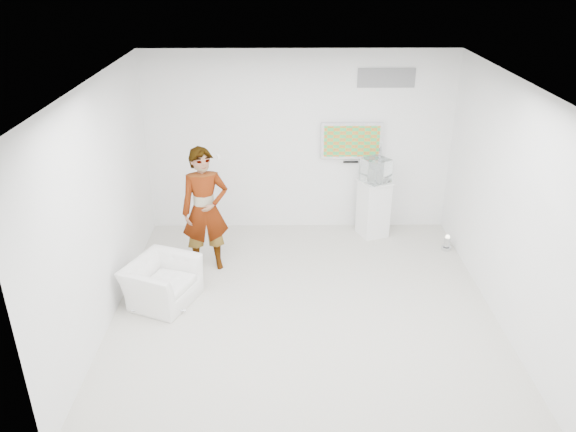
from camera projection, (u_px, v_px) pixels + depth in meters
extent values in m
cube|color=beige|center=(303.00, 307.00, 7.53)|extent=(5.00, 5.00, 0.01)
cube|color=#323235|center=(307.00, 83.00, 6.26)|extent=(5.00, 5.00, 0.01)
cube|color=white|center=(299.00, 143.00, 9.16)|extent=(5.00, 0.01, 3.00)
cube|color=white|center=(316.00, 328.00, 4.63)|extent=(5.00, 0.01, 3.00)
cube|color=white|center=(101.00, 206.00, 6.87)|extent=(0.01, 5.00, 3.00)
cube|color=white|center=(507.00, 204.00, 6.92)|extent=(0.01, 5.00, 3.00)
cube|color=silver|center=(351.00, 141.00, 9.10)|extent=(1.00, 0.08, 0.60)
cube|color=slate|center=(386.00, 78.00, 8.71)|extent=(0.90, 0.02, 0.30)
imported|color=white|center=(205.00, 210.00, 8.11)|extent=(0.77, 0.59, 1.88)
imported|color=white|center=(162.00, 282.00, 7.55)|extent=(1.08, 1.14, 0.59)
cube|color=white|center=(373.00, 208.00, 9.29)|extent=(0.60, 0.60, 0.96)
cylinder|color=silver|center=(447.00, 243.00, 8.94)|extent=(0.18, 0.18, 0.25)
cube|color=white|center=(376.00, 170.00, 9.00)|extent=(0.52, 0.52, 0.37)
cube|color=white|center=(376.00, 175.00, 9.03)|extent=(0.12, 0.16, 0.22)
cube|color=white|center=(218.00, 156.00, 7.98)|extent=(0.07, 0.15, 0.04)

